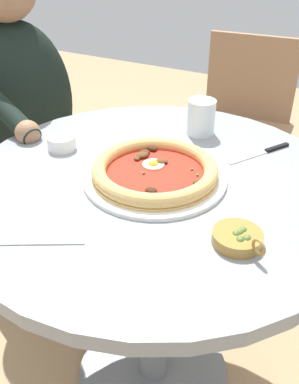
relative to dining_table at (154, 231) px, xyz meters
name	(u,v)px	position (x,y,z in m)	size (l,w,h in m)	color
ground_plane	(153,374)	(0.00, 0.00, -0.60)	(6.00, 6.00, 0.02)	tan
dining_table	(154,231)	(0.00, 0.00, 0.00)	(0.91, 0.91, 0.75)	gray
pizza_on_plate	(154,172)	(0.00, 0.00, 0.17)	(0.33, 0.33, 0.04)	white
water_glass	(200,119)	(0.28, 0.00, 0.20)	(0.08, 0.08, 0.10)	silver
steak_knife	(268,151)	(0.26, -0.20, 0.16)	(0.18, 0.11, 0.01)	silver
ramekin_capers	(62,142)	(0.03, 0.29, 0.17)	(0.07, 0.07, 0.04)	white
olive_pan	(238,238)	(-0.13, -0.24, 0.17)	(0.10, 0.11, 0.05)	olive
fork_utensil	(37,243)	(-0.31, 0.09, 0.15)	(0.10, 0.16, 0.00)	#BCBCC1
diner_person	(31,154)	(0.26, 0.64, -0.06)	(0.48, 0.47, 1.19)	#282833
cafe_chair_diner	(16,148)	(0.31, 0.77, -0.09)	(0.52, 0.52, 0.82)	beige
cafe_chair_spare_near	(241,117)	(0.99, 0.07, -0.08)	(0.47, 0.47, 0.84)	#957050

